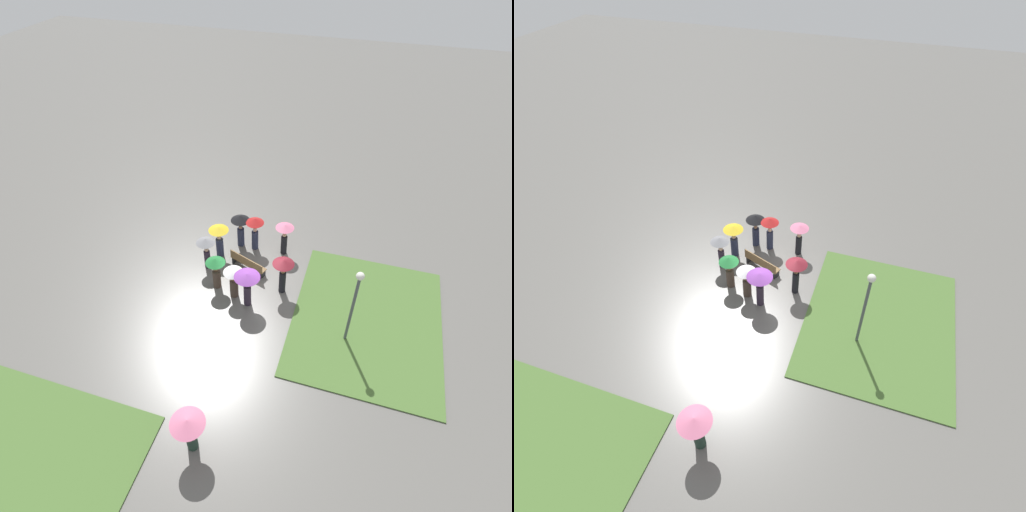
% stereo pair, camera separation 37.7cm
% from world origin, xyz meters
% --- Properties ---
extents(ground_plane, '(90.00, 90.00, 0.00)m').
position_xyz_m(ground_plane, '(0.00, 0.00, 0.00)').
color(ground_plane, '#66635E').
extents(lawn_patch_near, '(6.34, 7.74, 0.06)m').
position_xyz_m(lawn_patch_near, '(-5.16, 0.39, 0.03)').
color(lawn_patch_near, '#4C7033').
rests_on(lawn_patch_near, ground_plane).
extents(lawn_patch_far, '(7.74, 5.03, 0.06)m').
position_xyz_m(lawn_patch_far, '(5.24, 9.53, 0.03)').
color(lawn_patch_far, '#4C7033').
rests_on(lawn_patch_far, ground_plane).
extents(park_bench, '(1.99, 1.11, 0.90)m').
position_xyz_m(park_bench, '(0.85, -1.10, 0.48)').
color(park_bench, brown).
rests_on(park_bench, ground_plane).
extents(lamp_post, '(0.32, 0.32, 3.95)m').
position_xyz_m(lamp_post, '(-4.37, 1.65, 2.57)').
color(lamp_post, '#474C51').
rests_on(lamp_post, ground_plane).
extents(crowd_person_grey, '(0.93, 0.93, 1.83)m').
position_xyz_m(crowd_person_grey, '(2.83, -0.75, 1.30)').
color(crowd_person_grey, '#2D2333').
rests_on(crowd_person_grey, ground_plane).
extents(crowd_person_green, '(0.93, 0.93, 1.79)m').
position_xyz_m(crowd_person_green, '(1.90, 0.36, 1.19)').
color(crowd_person_green, '#47382D').
rests_on(crowd_person_green, ground_plane).
extents(crowd_person_pink, '(0.94, 0.94, 1.83)m').
position_xyz_m(crowd_person_pink, '(-0.54, -2.90, 1.25)').
color(crowd_person_pink, black).
rests_on(crowd_person_pink, ground_plane).
extents(crowd_person_black, '(0.98, 0.98, 1.90)m').
position_xyz_m(crowd_person_black, '(1.79, -2.87, 1.33)').
color(crowd_person_black, '#282D47').
rests_on(crowd_person_black, ground_plane).
extents(crowd_person_purple, '(1.16, 1.16, 1.94)m').
position_xyz_m(crowd_person_purple, '(0.18, 0.99, 1.42)').
color(crowd_person_purple, '#2D2333').
rests_on(crowd_person_purple, ground_plane).
extents(crowd_person_white, '(0.92, 0.92, 1.78)m').
position_xyz_m(crowd_person_white, '(0.93, 0.67, 1.19)').
color(crowd_person_white, '#47382D').
rests_on(crowd_person_white, ground_plane).
extents(crowd_person_red, '(0.93, 0.93, 1.94)m').
position_xyz_m(crowd_person_red, '(1.00, -2.82, 1.34)').
color(crowd_person_red, '#282D47').
rests_on(crowd_person_red, ground_plane).
extents(crowd_person_yellow, '(1.01, 1.01, 1.85)m').
position_xyz_m(crowd_person_yellow, '(2.55, -1.75, 1.22)').
color(crowd_person_yellow, '#282D47').
rests_on(crowd_person_yellow, ground_plane).
extents(crowd_person_maroon, '(1.00, 1.00, 1.99)m').
position_xyz_m(crowd_person_maroon, '(-1.13, -0.24, 1.42)').
color(crowd_person_maroon, black).
rests_on(crowd_person_maroon, ground_plane).
extents(lone_walker_mid_plaza, '(1.16, 1.16, 1.92)m').
position_xyz_m(lone_walker_mid_plaza, '(-0.01, 7.61, 1.37)').
color(lone_walker_mid_plaza, '#1E3328').
rests_on(lone_walker_mid_plaza, ground_plane).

